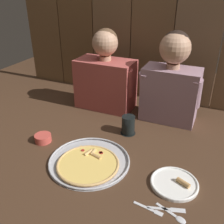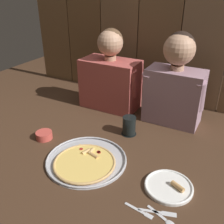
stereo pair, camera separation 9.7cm
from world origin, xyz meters
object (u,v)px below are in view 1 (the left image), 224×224
at_px(drinking_glass, 128,125).
at_px(dipping_bowl, 43,138).
at_px(diner_right, 171,80).
at_px(pizza_tray, 89,162).
at_px(diner_left, 105,75).
at_px(dinner_plate, 174,183).

xyz_separation_m(drinking_glass, dipping_bowl, (-0.42, -0.29, -0.03)).
bearing_deg(diner_right, pizza_tray, -111.70).
xyz_separation_m(pizza_tray, drinking_glass, (0.08, 0.35, 0.05)).
bearing_deg(diner_left, pizza_tray, -71.92).
height_order(pizza_tray, diner_left, diner_left).
xyz_separation_m(pizza_tray, diner_right, (0.25, 0.63, 0.26)).
height_order(dipping_bowl, diner_right, diner_right).
distance_m(pizza_tray, diner_right, 0.73).
relative_size(pizza_tray, dinner_plate, 1.90).
xyz_separation_m(dinner_plate, diner_left, (-0.64, 0.61, 0.23)).
bearing_deg(drinking_glass, diner_right, 57.91).
bearing_deg(drinking_glass, dipping_bowl, -145.57).
xyz_separation_m(dipping_bowl, diner_right, (0.59, 0.57, 0.25)).
bearing_deg(diner_left, drinking_glass, -44.53).
relative_size(dipping_bowl, diner_right, 0.17).
height_order(diner_left, diner_right, diner_right).
bearing_deg(dipping_bowl, drinking_glass, 34.43).
xyz_separation_m(pizza_tray, dipping_bowl, (-0.34, 0.07, 0.01)).
bearing_deg(dinner_plate, diner_left, 136.44).
bearing_deg(pizza_tray, dipping_bowl, 168.46).
height_order(drinking_glass, diner_right, diner_right).
bearing_deg(dinner_plate, drinking_glass, 137.25).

